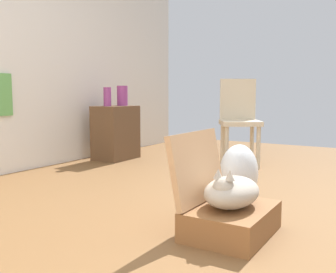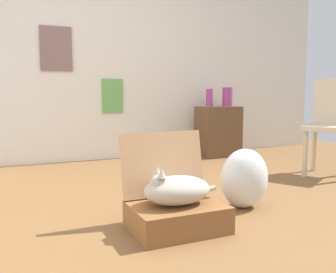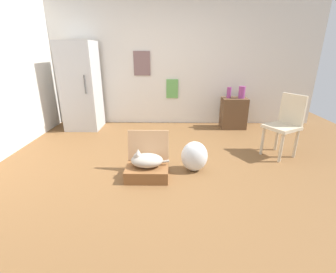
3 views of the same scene
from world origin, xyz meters
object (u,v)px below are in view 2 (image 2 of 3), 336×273
(vase_short, at_px, (227,97))
(chair, at_px, (331,123))
(cat, at_px, (176,190))
(plastic_bag_white, at_px, (244,178))
(suitcase_base, at_px, (177,217))
(side_table, at_px, (218,131))
(vase_tall, at_px, (209,98))

(vase_short, relative_size, chair, 0.25)
(cat, bearing_deg, plastic_bag_white, 17.69)
(suitcase_base, relative_size, cat, 1.11)
(plastic_bag_white, bearing_deg, chair, 21.35)
(plastic_bag_white, bearing_deg, side_table, 63.12)
(vase_tall, bearing_deg, chair, -68.49)
(suitcase_base, distance_m, vase_tall, 2.70)
(suitcase_base, bearing_deg, plastic_bag_white, 17.97)
(plastic_bag_white, relative_size, vase_short, 1.76)
(side_table, bearing_deg, plastic_bag_white, -116.88)
(suitcase_base, distance_m, vase_short, 2.83)
(cat, xyz_separation_m, vase_short, (1.74, 2.14, 0.51))
(vase_tall, relative_size, chair, 0.23)
(plastic_bag_white, xyz_separation_m, chair, (1.41, 0.55, 0.31))
(vase_tall, bearing_deg, plastic_bag_white, -113.67)
(plastic_bag_white, xyz_separation_m, side_table, (0.98, 1.94, 0.11))
(side_table, height_order, chair, chair)
(side_table, height_order, vase_tall, vase_tall)
(suitcase_base, distance_m, side_table, 2.69)
(vase_short, bearing_deg, plastic_bag_white, -119.86)
(plastic_bag_white, height_order, vase_tall, vase_tall)
(vase_short, distance_m, chair, 1.44)
(side_table, bearing_deg, chair, -72.99)
(cat, height_order, side_table, side_table)
(vase_short, bearing_deg, chair, -77.86)
(cat, xyz_separation_m, vase_tall, (1.49, 2.15, 0.50))
(plastic_bag_white, distance_m, side_table, 2.18)
(side_table, relative_size, vase_tall, 2.91)
(cat, bearing_deg, chair, 20.24)
(cat, distance_m, side_table, 2.68)
(chair, bearing_deg, vase_short, 161.62)
(vase_tall, bearing_deg, side_table, -5.53)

